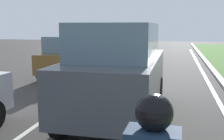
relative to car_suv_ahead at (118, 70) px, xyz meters
name	(u,v)px	position (x,y,z in m)	size (l,w,h in m)	color
ground_plane	(116,81)	(-0.98, 4.26, -1.17)	(60.00, 60.00, 0.00)	#383533
lane_line_center	(99,81)	(-1.68, 4.26, -1.16)	(0.12, 32.00, 0.01)	silver
lane_line_right_edge	(210,86)	(2.62, 4.26, -1.16)	(0.12, 32.00, 0.01)	silver
curb_right	(224,85)	(3.12, 4.26, -1.11)	(0.24, 48.00, 0.12)	#9E9B93
car_suv_ahead	(118,70)	(0.00, 0.00, 0.00)	(1.98, 4.51, 2.28)	#474C51
car_hatchback_far	(70,57)	(-3.23, 4.95, -0.28)	(1.79, 3.73, 1.78)	brown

